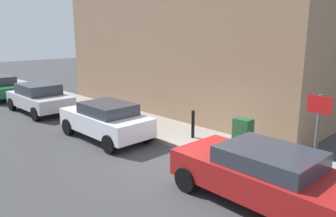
{
  "coord_description": "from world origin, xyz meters",
  "views": [
    {
      "loc": [
        -6.79,
        -6.24,
        3.95
      ],
      "look_at": [
        1.41,
        2.08,
        1.2
      ],
      "focal_mm": 35.14,
      "sensor_mm": 36.0,
      "label": 1
    }
  ],
  "objects_px": {
    "car_red": "(266,175)",
    "bollard_near_cabinet": "(193,123)",
    "car_white": "(106,120)",
    "street_sign": "(318,126)",
    "utility_cabinet": "(243,138)",
    "car_silver": "(39,98)"
  },
  "relations": [
    {
      "from": "car_white",
      "to": "bollard_near_cabinet",
      "type": "bearing_deg",
      "value": -139.93
    },
    {
      "from": "bollard_near_cabinet",
      "to": "street_sign",
      "type": "bearing_deg",
      "value": -96.67
    },
    {
      "from": "car_white",
      "to": "utility_cabinet",
      "type": "bearing_deg",
      "value": -156.73
    },
    {
      "from": "street_sign",
      "to": "car_silver",
      "type": "bearing_deg",
      "value": 96.74
    },
    {
      "from": "car_red",
      "to": "utility_cabinet",
      "type": "distance_m",
      "value": 2.9
    },
    {
      "from": "car_silver",
      "to": "utility_cabinet",
      "type": "distance_m",
      "value": 10.64
    },
    {
      "from": "car_red",
      "to": "bollard_near_cabinet",
      "type": "relative_size",
      "value": 4.35
    },
    {
      "from": "car_red",
      "to": "street_sign",
      "type": "xyz_separation_m",
      "value": [
        1.67,
        -0.41,
        0.92
      ]
    },
    {
      "from": "car_white",
      "to": "bollard_near_cabinet",
      "type": "xyz_separation_m",
      "value": [
        2.07,
        -2.49,
        -0.04
      ]
    },
    {
      "from": "car_white",
      "to": "utility_cabinet",
      "type": "height_order",
      "value": "car_white"
    },
    {
      "from": "utility_cabinet",
      "to": "bollard_near_cabinet",
      "type": "relative_size",
      "value": 1.11
    },
    {
      "from": "car_red",
      "to": "utility_cabinet",
      "type": "bearing_deg",
      "value": -44.96
    },
    {
      "from": "utility_cabinet",
      "to": "car_red",
      "type": "bearing_deg",
      "value": -136.57
    },
    {
      "from": "car_red",
      "to": "utility_cabinet",
      "type": "xyz_separation_m",
      "value": [
        2.11,
        1.99,
        -0.06
      ]
    },
    {
      "from": "car_red",
      "to": "street_sign",
      "type": "distance_m",
      "value": 1.95
    },
    {
      "from": "utility_cabinet",
      "to": "street_sign",
      "type": "height_order",
      "value": "street_sign"
    },
    {
      "from": "car_silver",
      "to": "bollard_near_cabinet",
      "type": "xyz_separation_m",
      "value": [
        2.05,
        -8.3,
        -0.05
      ]
    },
    {
      "from": "car_red",
      "to": "car_silver",
      "type": "relative_size",
      "value": 1.14
    },
    {
      "from": "utility_cabinet",
      "to": "bollard_near_cabinet",
      "type": "bearing_deg",
      "value": 87.35
    },
    {
      "from": "car_red",
      "to": "bollard_near_cabinet",
      "type": "xyz_separation_m",
      "value": [
        2.21,
        4.16,
        -0.03
      ]
    },
    {
      "from": "street_sign",
      "to": "car_white",
      "type": "bearing_deg",
      "value": 102.32
    },
    {
      "from": "car_white",
      "to": "car_red",
      "type": "bearing_deg",
      "value": 179.16
    }
  ]
}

